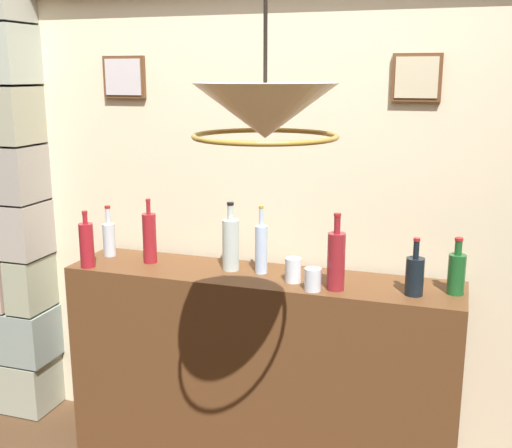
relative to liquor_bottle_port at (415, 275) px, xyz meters
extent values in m
cube|color=beige|center=(-0.70, 0.33, 0.17)|extent=(3.54, 0.08, 2.48)
cube|color=brown|center=(-1.48, 0.28, 0.80)|extent=(0.23, 0.03, 0.21)
cube|color=#BFB7B9|center=(-1.48, 0.27, 0.80)|extent=(0.20, 0.01, 0.18)
cube|color=brown|center=(-0.06, 0.28, 0.80)|extent=(0.21, 0.03, 0.20)
cube|color=#C5B894|center=(-0.06, 0.27, 0.80)|extent=(0.18, 0.01, 0.17)
cube|color=#A1A68E|center=(-2.14, 0.19, -0.91)|extent=(0.32, 0.32, 0.29)
cube|color=gray|center=(-2.14, 0.19, -0.61)|extent=(0.36, 0.32, 0.29)
cube|color=#C4A48F|center=(-2.23, 0.19, -0.31)|extent=(0.16, 0.32, 0.29)
cube|color=#9EA486|center=(-2.05, 0.19, -0.31)|extent=(0.16, 0.32, 0.29)
cube|color=gray|center=(-2.23, 0.19, 0.00)|extent=(0.18, 0.32, 0.29)
cube|color=#A9A094|center=(-2.05, 0.19, 0.00)|extent=(0.18, 0.32, 0.29)
cube|color=#9E988C|center=(-2.05, 0.19, 0.30)|extent=(0.17, 0.32, 0.29)
cube|color=#A1A185|center=(-2.05, 0.19, 0.60)|extent=(0.17, 0.32, 0.29)
cube|color=#AAB49F|center=(-2.05, 0.19, 0.91)|extent=(0.18, 0.32, 0.29)
cube|color=brown|center=(-0.70, 0.06, -0.58)|extent=(1.83, 0.39, 0.98)
cylinder|color=black|center=(0.00, 0.00, -0.01)|extent=(0.08, 0.08, 0.16)
cylinder|color=black|center=(0.00, 0.00, 0.11)|extent=(0.02, 0.02, 0.07)
cylinder|color=maroon|center=(0.00, 0.00, 0.15)|extent=(0.03, 0.03, 0.01)
cylinder|color=#B0C8E5|center=(-0.70, 0.09, 0.03)|extent=(0.06, 0.06, 0.22)
cylinder|color=#B0C8E5|center=(-0.70, 0.09, 0.18)|extent=(0.02, 0.02, 0.08)
cylinder|color=#B7932D|center=(-0.70, 0.09, 0.23)|extent=(0.02, 0.02, 0.01)
cylinder|color=silver|center=(-1.51, 0.12, 0.00)|extent=(0.06, 0.06, 0.16)
cylinder|color=silver|center=(-1.51, 0.12, 0.12)|extent=(0.02, 0.02, 0.08)
cylinder|color=maroon|center=(-1.51, 0.12, 0.17)|extent=(0.03, 0.03, 0.01)
cylinder|color=#B6C4BC|center=(-0.85, 0.09, 0.03)|extent=(0.08, 0.08, 0.24)
cylinder|color=#B6C4BC|center=(-0.85, 0.09, 0.19)|extent=(0.03, 0.03, 0.07)
cylinder|color=black|center=(-0.85, 0.09, 0.23)|extent=(0.03, 0.03, 0.01)
cylinder|color=maroon|center=(-0.32, -0.03, 0.04)|extent=(0.08, 0.08, 0.25)
cylinder|color=maroon|center=(-0.32, -0.03, 0.20)|extent=(0.03, 0.03, 0.07)
cylinder|color=maroon|center=(-0.32, -0.03, 0.24)|extent=(0.03, 0.03, 0.01)
cylinder|color=maroon|center=(-1.26, 0.08, 0.04)|extent=(0.07, 0.07, 0.24)
cylinder|color=maroon|center=(-1.26, 0.08, 0.19)|extent=(0.02, 0.02, 0.06)
cylinder|color=maroon|center=(-1.26, 0.08, 0.22)|extent=(0.02, 0.02, 0.01)
cylinder|color=#1A5524|center=(0.16, 0.07, 0.00)|extent=(0.07, 0.07, 0.17)
cylinder|color=#1A5524|center=(0.16, 0.07, 0.11)|extent=(0.03, 0.03, 0.06)
cylinder|color=maroon|center=(0.16, 0.07, 0.15)|extent=(0.03, 0.03, 0.01)
cylinder|color=maroon|center=(-1.51, -0.08, 0.02)|extent=(0.07, 0.07, 0.21)
cylinder|color=maroon|center=(-1.51, -0.08, 0.15)|extent=(0.02, 0.02, 0.05)
cylinder|color=maroon|center=(-1.51, -0.08, 0.18)|extent=(0.03, 0.03, 0.01)
cylinder|color=silver|center=(-0.52, 0.01, -0.03)|extent=(0.07, 0.07, 0.11)
cylinder|color=silver|center=(-0.41, -0.08, -0.04)|extent=(0.07, 0.07, 0.10)
cone|color=#EFE5C6|center=(-0.42, -0.73, 0.70)|extent=(0.44, 0.44, 0.17)
cylinder|color=black|center=(-0.42, -0.73, 0.95)|extent=(0.01, 0.01, 0.33)
torus|color=#AD8433|center=(-0.42, -0.73, 0.63)|extent=(0.45, 0.45, 0.02)
camera|label=1|loc=(0.16, -2.57, 0.81)|focal=44.31mm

